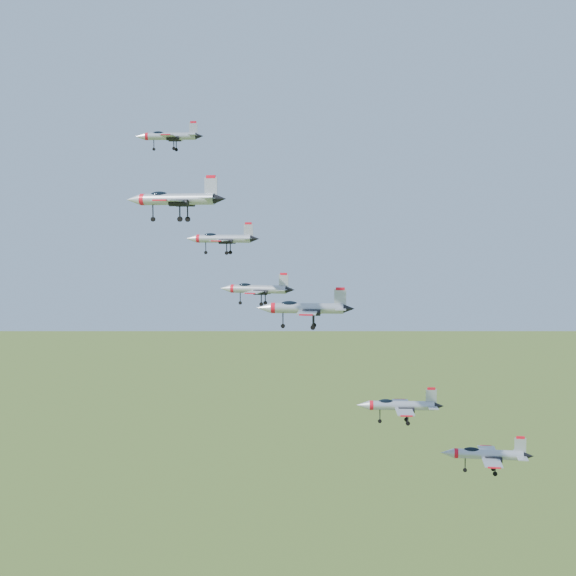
# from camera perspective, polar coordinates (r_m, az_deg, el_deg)

# --- Properties ---
(jet_lead) EXTENTS (11.48, 9.60, 3.07)m
(jet_lead) POSITION_cam_1_polar(r_m,az_deg,el_deg) (136.86, -8.50, 10.63)
(jet_lead) COLOR #A4AAB1
(jet_left_high) EXTENTS (11.68, 9.59, 3.13)m
(jet_left_high) POSITION_cam_1_polar(r_m,az_deg,el_deg) (123.44, -4.75, 3.53)
(jet_left_high) COLOR #A4AAB1
(jet_right_high) EXTENTS (13.81, 11.42, 3.69)m
(jet_right_high) POSITION_cam_1_polar(r_m,az_deg,el_deg) (103.60, -8.10, 6.29)
(jet_right_high) COLOR #A4AAB1
(jet_left_low) EXTENTS (12.22, 10.07, 3.27)m
(jet_left_low) POSITION_cam_1_polar(r_m,az_deg,el_deg) (125.39, -2.28, -0.06)
(jet_left_low) COLOR #A4AAB1
(jet_right_low) EXTENTS (13.41, 11.17, 3.58)m
(jet_right_low) POSITION_cam_1_polar(r_m,az_deg,el_deg) (108.59, 1.16, -1.43)
(jet_right_low) COLOR #A4AAB1
(jet_trail) EXTENTS (12.37, 10.35, 3.31)m
(jet_trail) POSITION_cam_1_polar(r_m,az_deg,el_deg) (115.37, 7.90, -8.27)
(jet_trail) COLOR #A4AAB1
(jet_extra) EXTENTS (13.59, 11.25, 3.63)m
(jet_extra) POSITION_cam_1_polar(r_m,az_deg,el_deg) (124.09, 13.87, -11.40)
(jet_extra) COLOR #A4AAB1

